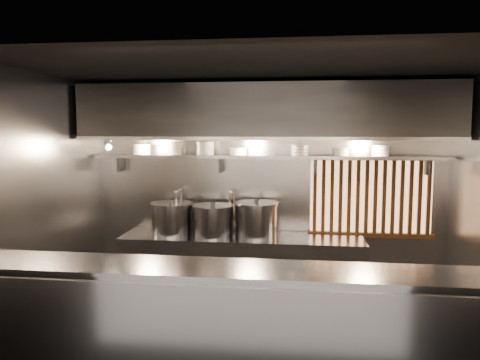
% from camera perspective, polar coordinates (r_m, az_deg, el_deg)
% --- Properties ---
extents(floor, '(4.50, 4.50, 0.00)m').
position_cam_1_polar(floor, '(5.07, 2.10, -19.83)').
color(floor, black).
rests_on(floor, ground).
extents(ceiling, '(4.50, 4.50, 0.00)m').
position_cam_1_polar(ceiling, '(4.59, 2.24, 13.42)').
color(ceiling, black).
rests_on(ceiling, wall_back).
extents(wall_back, '(4.50, 0.00, 4.50)m').
position_cam_1_polar(wall_back, '(6.10, 3.42, -1.57)').
color(wall_back, gray).
rests_on(wall_back, floor).
extents(wall_left, '(0.00, 3.00, 3.00)m').
position_cam_1_polar(wall_left, '(5.32, -22.80, -3.20)').
color(wall_left, gray).
rests_on(wall_left, floor).
extents(serving_counter, '(4.50, 0.56, 1.13)m').
position_cam_1_polar(serving_counter, '(3.96, 0.81, -18.52)').
color(serving_counter, '#97979C').
rests_on(serving_counter, floor).
extents(cooking_bench, '(3.00, 0.70, 0.90)m').
position_cam_1_polar(cooking_bench, '(5.98, 0.19, -11.06)').
color(cooking_bench, '#97979C').
rests_on(cooking_bench, floor).
extents(bowl_shelf, '(4.40, 0.34, 0.04)m').
position_cam_1_polar(bowl_shelf, '(5.88, 3.33, 2.84)').
color(bowl_shelf, '#97979C').
rests_on(bowl_shelf, wall_back).
extents(exhaust_hood, '(4.40, 0.81, 0.65)m').
position_cam_1_polar(exhaust_hood, '(5.65, 3.21, 8.23)').
color(exhaust_hood, '#2D2D30').
rests_on(exhaust_hood, ceiling).
extents(wood_screen, '(1.56, 0.09, 1.04)m').
position_cam_1_polar(wood_screen, '(6.11, 15.64, -1.96)').
color(wood_screen, '#EAA169').
rests_on(wood_screen, wall_back).
extents(faucet_left, '(0.04, 0.30, 0.50)m').
position_cam_1_polar(faucet_left, '(6.17, -7.40, -2.40)').
color(faucet_left, silver).
rests_on(faucet_left, wall_back).
extents(faucet_right, '(0.04, 0.30, 0.50)m').
position_cam_1_polar(faucet_right, '(6.03, -0.95, -2.54)').
color(faucet_right, silver).
rests_on(faucet_right, wall_back).
extents(heat_lamp, '(0.25, 0.35, 0.20)m').
position_cam_1_polar(heat_lamp, '(5.86, -15.91, 4.44)').
color(heat_lamp, '#97979C').
rests_on(heat_lamp, exhaust_hood).
extents(pendant_bulb, '(0.09, 0.09, 0.19)m').
position_cam_1_polar(pendant_bulb, '(5.76, 2.26, 3.59)').
color(pendant_bulb, '#2D2D30').
rests_on(pendant_bulb, exhaust_hood).
extents(stock_pot_left, '(0.62, 0.62, 0.44)m').
position_cam_1_polar(stock_pot_left, '(6.00, -8.30, -4.63)').
color(stock_pot_left, '#97979C').
rests_on(stock_pot_left, cooking_bench).
extents(stock_pot_mid, '(0.68, 0.68, 0.47)m').
position_cam_1_polar(stock_pot_mid, '(5.81, 2.05, -4.80)').
color(stock_pot_mid, '#97979C').
rests_on(stock_pot_mid, cooking_bench).
extents(stock_pot_right, '(0.53, 0.53, 0.43)m').
position_cam_1_polar(stock_pot_right, '(5.83, -3.31, -4.95)').
color(stock_pot_right, '#97979C').
rests_on(stock_pot_right, cooking_bench).
extents(bowl_stack_0, '(0.24, 0.24, 0.13)m').
position_cam_1_polar(bowl_stack_0, '(6.20, -11.88, 3.69)').
color(bowl_stack_0, silver).
rests_on(bowl_stack_0, bowl_shelf).
extents(bowl_stack_1, '(0.21, 0.21, 0.17)m').
position_cam_1_polar(bowl_stack_1, '(6.07, -7.83, 3.89)').
color(bowl_stack_1, silver).
rests_on(bowl_stack_1, bowl_shelf).
extents(bowl_stack_2, '(0.24, 0.24, 0.17)m').
position_cam_1_polar(bowl_stack_2, '(5.98, -4.27, 3.89)').
color(bowl_stack_2, silver).
rests_on(bowl_stack_2, bowl_shelf).
extents(bowl_stack_3, '(0.24, 0.24, 0.09)m').
position_cam_1_polar(bowl_stack_3, '(5.91, -0.28, 3.52)').
color(bowl_stack_3, silver).
rests_on(bowl_stack_3, bowl_shelf).
extents(bowl_stack_4, '(0.22, 0.22, 0.13)m').
position_cam_1_polar(bowl_stack_4, '(5.86, 7.31, 3.63)').
color(bowl_stack_4, silver).
rests_on(bowl_stack_4, bowl_shelf).
extents(bowl_stack_5, '(0.20, 0.20, 0.09)m').
position_cam_1_polar(bowl_stack_5, '(5.88, 12.24, 3.37)').
color(bowl_stack_5, silver).
rests_on(bowl_stack_5, bowl_shelf).
extents(bowl_stack_6, '(0.22, 0.22, 0.13)m').
position_cam_1_polar(bowl_stack_6, '(5.94, 16.73, 3.45)').
color(bowl_stack_6, silver).
rests_on(bowl_stack_6, bowl_shelf).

